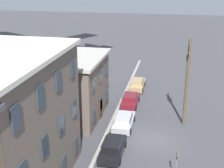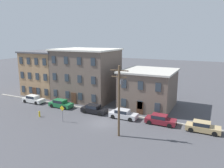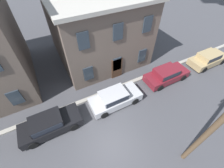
{
  "view_description": "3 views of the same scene",
  "coord_description": "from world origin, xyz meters",
  "px_view_note": "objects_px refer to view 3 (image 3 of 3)",
  "views": [
    {
      "loc": [
        -26.71,
        -1.54,
        15.02
      ],
      "look_at": [
        -0.58,
        3.82,
        5.58
      ],
      "focal_mm": 50.0,
      "sensor_mm": 36.0,
      "label": 1
    },
    {
      "loc": [
        14.65,
        -26.84,
        12.43
      ],
      "look_at": [
        -1.02,
        5.1,
        4.86
      ],
      "focal_mm": 35.0,
      "sensor_mm": 36.0,
      "label": 2
    },
    {
      "loc": [
        -1.87,
        -3.69,
        10.69
      ],
      "look_at": [
        1.3,
        2.41,
        3.37
      ],
      "focal_mm": 24.0,
      "sensor_mm": 36.0,
      "label": 3
    }
  ],
  "objects_px": {
    "car_maroon": "(166,74)",
    "car_tan": "(208,58)",
    "car_silver": "(115,98)",
    "car_black": "(49,124)"
  },
  "relations": [
    {
      "from": "car_maroon",
      "to": "car_tan",
      "type": "height_order",
      "value": "same"
    },
    {
      "from": "car_black",
      "to": "car_maroon",
      "type": "bearing_deg",
      "value": 0.63
    },
    {
      "from": "car_black",
      "to": "car_maroon",
      "type": "distance_m",
      "value": 11.18
    },
    {
      "from": "car_silver",
      "to": "car_tan",
      "type": "xyz_separation_m",
      "value": [
        11.59,
        0.08,
        0.0
      ]
    },
    {
      "from": "car_maroon",
      "to": "car_tan",
      "type": "bearing_deg",
      "value": -1.4
    },
    {
      "from": "car_black",
      "to": "car_silver",
      "type": "height_order",
      "value": "same"
    },
    {
      "from": "car_maroon",
      "to": "car_black",
      "type": "bearing_deg",
      "value": -179.37
    },
    {
      "from": "car_silver",
      "to": "car_maroon",
      "type": "bearing_deg",
      "value": 2.14
    },
    {
      "from": "car_silver",
      "to": "car_tan",
      "type": "height_order",
      "value": "same"
    },
    {
      "from": "car_silver",
      "to": "car_maroon",
      "type": "height_order",
      "value": "same"
    }
  ]
}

